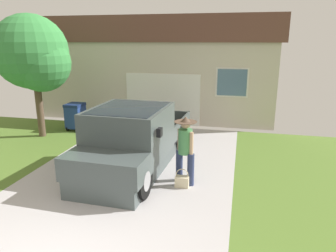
{
  "coord_description": "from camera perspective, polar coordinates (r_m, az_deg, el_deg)",
  "views": [
    {
      "loc": [
        2.65,
        -2.86,
        3.38
      ],
      "look_at": [
        0.95,
        4.43,
        1.33
      ],
      "focal_mm": 33.92,
      "sensor_mm": 36.0,
      "label": 1
    }
  ],
  "objects": [
    {
      "name": "pickup_truck",
      "position": [
        8.54,
        -6.32,
        -2.57
      ],
      "size": [
        2.05,
        5.32,
        1.7
      ],
      "rotation": [
        0.0,
        0.0,
        3.1
      ],
      "color": "#434E4E",
      "rests_on": "ground"
    },
    {
      "name": "front_yard_tree",
      "position": [
        11.76,
        -22.92,
        11.58
      ],
      "size": [
        2.59,
        2.48,
        4.22
      ],
      "color": "brown",
      "rests_on": "ground"
    },
    {
      "name": "handbag",
      "position": [
        7.61,
        2.55,
        -9.82
      ],
      "size": [
        0.32,
        0.2,
        0.45
      ],
      "color": "beige",
      "rests_on": "ground"
    },
    {
      "name": "wheeled_trash_bin",
      "position": [
        12.69,
        -16.29,
        1.84
      ],
      "size": [
        0.6,
        0.72,
        1.01
      ],
      "color": "navy",
      "rests_on": "ground"
    },
    {
      "name": "house_with_garage",
      "position": [
        15.34,
        -1.45,
        10.84
      ],
      "size": [
        10.7,
        5.25,
        4.3
      ],
      "color": "beige",
      "rests_on": "ground"
    },
    {
      "name": "person_with_hat",
      "position": [
        7.53,
        3.11,
        -3.76
      ],
      "size": [
        0.53,
        0.53,
        1.66
      ],
      "rotation": [
        0.0,
        0.0,
        2.58
      ],
      "color": "navy",
      "rests_on": "ground"
    }
  ]
}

